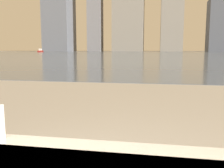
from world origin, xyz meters
name	(u,v)px	position (x,y,z in m)	size (l,w,h in m)	color
harbor_water	(155,53)	(0.00, 62.00, 0.01)	(180.00, 110.00, 0.01)	slate
harbor_boat_0	(40,51)	(-38.29, 79.42, 0.43)	(1.60, 3.34, 1.20)	maroon
skyline_tower_0	(59,11)	(-46.74, 118.00, 19.18)	(12.60, 13.80, 38.36)	slate
skyline_tower_1	(95,15)	(-28.70, 118.00, 17.09)	(6.50, 6.75, 34.18)	slate
skyline_tower_3	(172,11)	(6.74, 118.00, 17.79)	(9.59, 11.68, 35.58)	gray
skyline_tower_4	(217,26)	(26.01, 118.00, 11.15)	(7.40, 8.63, 22.29)	#4C515B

